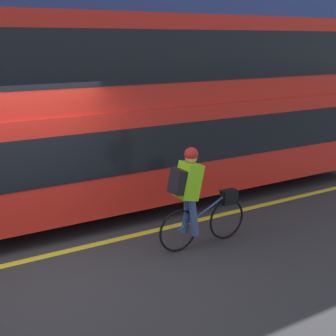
{
  "coord_description": "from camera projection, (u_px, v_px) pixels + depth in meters",
  "views": [
    {
      "loc": [
        -1.6,
        -6.33,
        3.11
      ],
      "look_at": [
        2.38,
        0.22,
        1.0
      ],
      "focal_mm": 50.0,
      "sensor_mm": 36.0,
      "label": 1
    }
  ],
  "objects": [
    {
      "name": "ground_plane",
      "position": [
        37.0,
        260.0,
        6.84
      ],
      "size": [
        80.0,
        80.0,
        0.0
      ],
      "primitive_type": "plane",
      "color": "#2D2D30"
    },
    {
      "name": "road_center_line",
      "position": [
        36.0,
        258.0,
        6.87
      ],
      "size": [
        50.0,
        0.14,
        0.01
      ],
      "primitive_type": "cube",
      "color": "yellow",
      "rests_on": "ground_plane"
    },
    {
      "name": "bus",
      "position": [
        132.0,
        103.0,
        8.76
      ],
      "size": [
        10.51,
        2.43,
        3.53
      ],
      "color": "black",
      "rests_on": "ground_plane"
    },
    {
      "name": "cyclist_on_bike",
      "position": [
        195.0,
        194.0,
        7.03
      ],
      "size": [
        1.58,
        0.32,
        1.6
      ],
      "color": "black",
      "rests_on": "ground_plane"
    }
  ]
}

